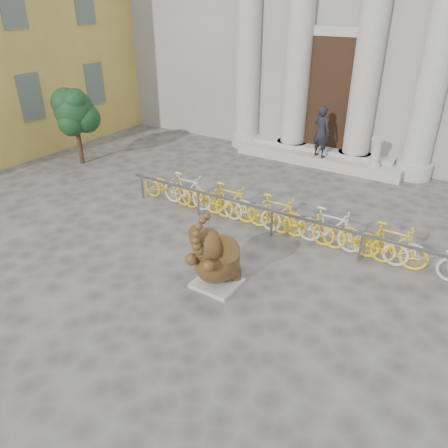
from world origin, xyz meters
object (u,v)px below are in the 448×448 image
Objects in this scene: bike_rack at (276,214)px; pedestrian at (321,132)px; elephant_statue at (216,259)px; tree at (75,112)px.

pedestrian is (-0.87, 5.17, 0.74)m from bike_rack.
elephant_statue is 0.68× the size of tree.
bike_rack is at bearing 118.40° from pedestrian.
pedestrian is at bearing 30.38° from tree.
elephant_statue is at bearing -89.97° from bike_rack.
pedestrian is (7.31, 4.28, -0.62)m from tree.
bike_rack is 8.34m from tree.
bike_rack is (-0.00, 2.79, -0.16)m from elephant_statue.
elephant_statue is 0.20× the size of bike_rack.
tree is 8.49m from pedestrian.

